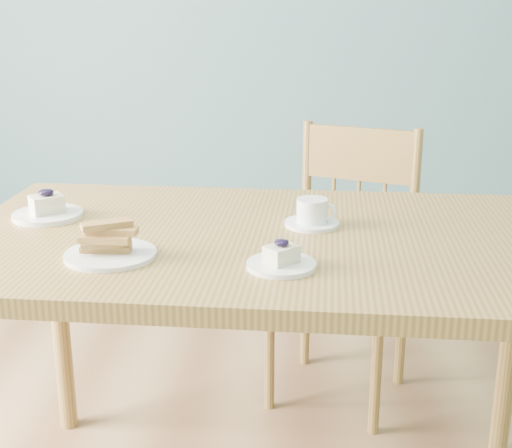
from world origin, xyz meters
name	(u,v)px	position (x,y,z in m)	size (l,w,h in m)	color
dining_table	(268,266)	(0.09, 0.25, 0.70)	(1.50, 0.90, 0.78)	olive
dining_chair	(344,264)	(0.32, 0.91, 0.46)	(0.53, 0.52, 0.91)	olive
cheesecake_plate_near	(281,260)	(0.13, 0.04, 0.80)	(0.14, 0.14, 0.06)	white
cheesecake_plate_far	(47,210)	(-0.46, 0.35, 0.80)	(0.17, 0.17, 0.07)	white
coffee_cup	(313,214)	(0.20, 0.32, 0.81)	(0.13, 0.13, 0.07)	white
biscotti_plate	(110,246)	(-0.23, 0.08, 0.81)	(0.19, 0.19, 0.08)	white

